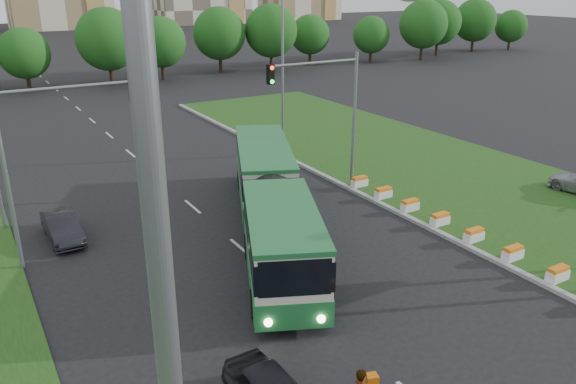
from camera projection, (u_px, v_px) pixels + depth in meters
ground at (373, 287)px, 22.77m from camera, size 360.00×360.00×0.00m
grass_median at (454, 177)px, 35.42m from camera, size 14.00×60.00×0.15m
median_kerb at (367, 197)px, 32.08m from camera, size 0.30×60.00×0.18m
lane_markings at (148, 168)px, 37.41m from camera, size 0.20×100.00×0.01m
flower_planters at (474, 235)px, 26.47m from camera, size 1.10×18.10×0.60m
traffic_mast_median at (332, 102)px, 31.23m from camera, size 5.76×0.32×8.00m
traffic_mast_left at (44, 144)px, 23.15m from camera, size 5.76×0.32×8.00m
street_lamps at (201, 106)px, 27.27m from camera, size 36.00×60.00×12.00m
tree_line at (159, 43)px, 70.22m from camera, size 120.00×8.00×9.00m
articulated_bus at (264, 201)px, 26.92m from camera, size 2.76×17.70×2.91m
car_left_far at (62, 227)px, 26.81m from camera, size 1.45×3.97×1.30m
shopping_trolley at (372, 384)px, 16.86m from camera, size 0.36×0.38×0.62m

